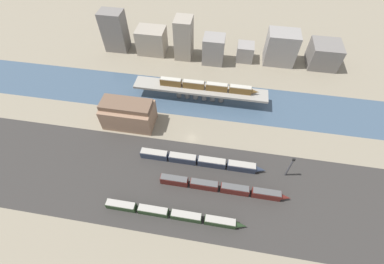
% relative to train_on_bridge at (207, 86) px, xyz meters
% --- Properties ---
extents(ground_plane, '(400.00, 400.00, 0.00)m').
position_rel_train_on_bridge_xyz_m(ground_plane, '(-3.57, -26.60, -9.13)').
color(ground_plane, gray).
extents(railbed_yard, '(280.00, 42.00, 0.01)m').
position_rel_train_on_bridge_xyz_m(railbed_yard, '(-3.57, -50.60, -9.13)').
color(railbed_yard, '#33302D').
rests_on(railbed_yard, ground).
extents(river_water, '(320.00, 26.90, 0.01)m').
position_rel_train_on_bridge_xyz_m(river_water, '(-3.57, -0.00, -9.13)').
color(river_water, '#3D5166').
rests_on(river_water, ground).
extents(bridge, '(68.10, 8.75, 7.15)m').
position_rel_train_on_bridge_xyz_m(bridge, '(-3.57, 0.00, -3.48)').
color(bridge, gray).
rests_on(bridge, ground).
extents(train_on_bridge, '(49.69, 2.66, 4.04)m').
position_rel_train_on_bridge_xyz_m(train_on_bridge, '(0.00, 0.00, 0.00)').
color(train_on_bridge, brown).
rests_on(train_on_bridge, bridge).
extents(train_yard_near, '(52.98, 2.84, 3.46)m').
position_rel_train_on_bridge_xyz_m(train_yard_near, '(-4.13, -63.92, -7.44)').
color(train_yard_near, '#23381E').
rests_on(train_yard_near, ground).
extents(train_yard_mid, '(51.49, 2.80, 4.18)m').
position_rel_train_on_bridge_xyz_m(train_yard_mid, '(12.74, -50.43, -7.08)').
color(train_yard_mid, '#5B1E19').
rests_on(train_yard_mid, ground).
extents(train_yard_far, '(53.54, 3.17, 3.96)m').
position_rel_train_on_bridge_xyz_m(train_yard_far, '(2.46, -39.52, -7.19)').
color(train_yard_far, '#2D384C').
rests_on(train_yard_far, ground).
extents(warehouse_building, '(23.72, 13.07, 13.38)m').
position_rel_train_on_bridge_xyz_m(warehouse_building, '(-34.39, -21.99, -2.77)').
color(warehouse_building, '#937056').
rests_on(warehouse_building, ground).
extents(signal_tower, '(1.00, 0.72, 12.46)m').
position_rel_train_on_bridge_xyz_m(signal_tower, '(38.21, -39.25, -2.72)').
color(signal_tower, '#4C4C51').
rests_on(signal_tower, ground).
extents(city_block_far_left, '(13.71, 9.90, 23.96)m').
position_rel_train_on_bridge_xyz_m(city_block_far_left, '(-61.14, 36.76, 2.85)').
color(city_block_far_left, slate).
rests_on(city_block_far_left, ground).
extents(city_block_left, '(16.85, 12.54, 15.07)m').
position_rel_train_on_bridge_xyz_m(city_block_left, '(-38.79, 37.13, -1.59)').
color(city_block_left, gray).
rests_on(city_block_left, ground).
extents(city_block_center, '(9.91, 11.61, 23.91)m').
position_rel_train_on_bridge_xyz_m(city_block_center, '(-18.57, 35.83, 2.82)').
color(city_block_center, gray).
rests_on(city_block_center, ground).
extents(city_block_right, '(12.12, 11.15, 15.96)m').
position_rel_train_on_bridge_xyz_m(city_block_right, '(-0.55, 33.48, -1.15)').
color(city_block_right, gray).
rests_on(city_block_right, ground).
extents(city_block_far_right, '(9.62, 9.84, 9.83)m').
position_rel_train_on_bridge_xyz_m(city_block_far_right, '(17.99, 38.52, -4.21)').
color(city_block_far_right, gray).
rests_on(city_block_far_right, ground).
extents(city_block_tall, '(17.30, 12.62, 18.88)m').
position_rel_train_on_bridge_xyz_m(city_block_tall, '(37.90, 39.49, 0.31)').
color(city_block_tall, gray).
rests_on(city_block_tall, ground).
extents(city_block_low, '(16.29, 15.83, 13.62)m').
position_rel_train_on_bridge_xyz_m(city_block_low, '(62.96, 40.74, -2.32)').
color(city_block_low, slate).
rests_on(city_block_low, ground).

